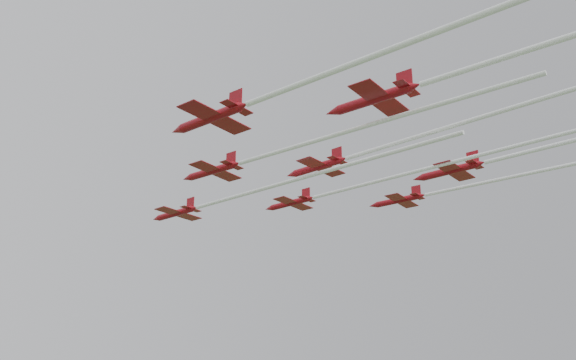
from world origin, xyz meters
TOP-DOWN VIEW (x-y plane):
  - jet_lead at (-3.13, 4.29)m, footprint 17.38×54.93m
  - jet_row2_left at (-8.01, -13.63)m, footprint 17.52×48.41m
  - jet_row2_right at (11.94, -7.67)m, footprint 17.22×54.32m
  - jet_row3_left at (-14.67, -33.63)m, footprint 21.87×67.35m
  - jet_row3_mid at (4.86, -20.71)m, footprint 15.16×50.99m
  - jet_row3_right at (28.54, -18.70)m, footprint 21.04×57.76m
  - jet_row4_left at (-0.16, -45.14)m, footprint 23.08×65.84m
  - jet_row4_right at (22.51, -32.82)m, footprint 18.27×57.21m

SIDE VIEW (x-z plane):
  - jet_lead at x=-3.13m, z-range 51.96..54.47m
  - jet_row2_left at x=-8.01m, z-range 52.00..54.46m
  - jet_row3_left at x=-14.67m, z-range 52.19..55.01m
  - jet_row2_right at x=11.94m, z-range 53.60..55.97m
  - jet_row3_mid at x=4.86m, z-range 53.73..56.25m
  - jet_row4_right at x=22.51m, z-range 53.80..56.43m
  - jet_row4_left at x=-0.16m, z-range 53.87..56.73m
  - jet_row3_right at x=28.54m, z-range 54.50..56.93m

